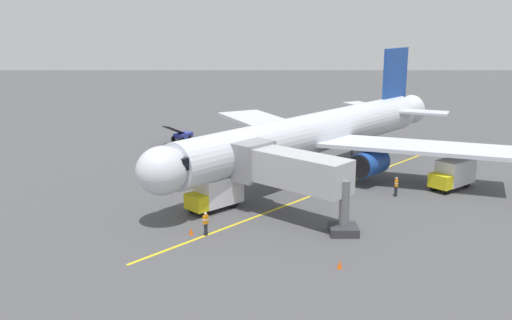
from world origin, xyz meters
name	(u,v)px	position (x,y,z in m)	size (l,w,h in m)	color
ground_plane	(297,172)	(0.00, 0.00, 0.00)	(220.00, 220.00, 0.00)	#4C4C4F
apron_lead_in_line	(317,194)	(-1.25, 7.20, 0.01)	(0.24, 40.00, 0.01)	yellow
airplane	(314,134)	(-1.43, 0.99, 4.00)	(32.56, 33.51, 11.50)	silver
jet_bridge	(282,169)	(2.10, 12.98, 3.76)	(9.81, 9.13, 5.40)	#B7B7BC
ground_crew_marshaller	(206,223)	(7.62, 17.05, 0.89)	(0.42, 0.47, 1.71)	#23232D
ground_crew_wing_walker	(304,146)	(-1.21, -7.59, 0.89)	(0.40, 0.47, 1.71)	#23232D
ground_crew_loader	(396,186)	(-7.84, 7.96, 0.89)	(0.29, 0.42, 1.71)	#23232D
box_truck_portside	(453,174)	(-13.39, 5.65, 1.39)	(4.78, 4.44, 2.62)	yellow
belt_loader_starboard_side	(182,135)	(13.27, -14.89, 0.71)	(3.30, 4.57, 2.32)	#2D3899
box_truck_rear_apron	(215,193)	(7.35, 11.43, 1.39)	(4.68, 4.58, 2.62)	yellow
safety_cone_nose_left	(191,231)	(8.66, 16.93, 0.28)	(0.32, 0.32, 0.55)	#F2590F
safety_cone_nose_right	(340,264)	(-1.02, 22.57, 0.28)	(0.32, 0.32, 0.55)	#F2590F
safety_cone_wing_port	(172,189)	(11.43, 6.86, 0.28)	(0.32, 0.32, 0.55)	#F2590F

